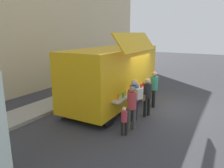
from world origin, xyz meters
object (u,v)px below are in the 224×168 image
at_px(customer_mid_with_backpack, 135,96).
at_px(customer_rear_waiting, 132,104).
at_px(food_truck_main, 114,75).
at_px(child_near_queue, 124,119).
at_px(trash_bin, 116,77).
at_px(customer_extra_browsing, 154,86).
at_px(customer_front_ordering, 147,94).

distance_m(customer_mid_with_backpack, customer_rear_waiting, 0.78).
xyz_separation_m(food_truck_main, child_near_queue, (-2.64, -1.93, -0.92)).
distance_m(trash_bin, customer_extra_browsing, 5.55).
bearing_deg(customer_rear_waiting, customer_extra_browsing, -49.04).
bearing_deg(customer_mid_with_backpack, food_truck_main, -13.22).
bearing_deg(customer_extra_browsing, customer_rear_waiting, 68.54).
relative_size(customer_mid_with_backpack, customer_rear_waiting, 1.05).
bearing_deg(food_truck_main, customer_rear_waiting, -137.71).
xyz_separation_m(customer_front_ordering, customer_rear_waiting, (-1.51, 0.02, -0.00)).
distance_m(trash_bin, customer_mid_with_backpack, 7.04).
bearing_deg(customer_mid_with_backpack, child_near_queue, 122.56).
relative_size(trash_bin, customer_rear_waiting, 0.52).
height_order(trash_bin, customer_front_ordering, customer_front_ordering).
relative_size(trash_bin, customer_front_ordering, 0.51).
bearing_deg(trash_bin, child_near_queue, -148.88).
relative_size(food_truck_main, customer_mid_with_backpack, 3.42).
xyz_separation_m(trash_bin, customer_extra_browsing, (-3.65, -4.14, 0.62)).
height_order(customer_front_ordering, child_near_queue, customer_front_ordering).
distance_m(customer_rear_waiting, customer_extra_browsing, 2.81).
bearing_deg(food_truck_main, customer_mid_with_backpack, -128.31).
bearing_deg(customer_extra_browsing, customer_mid_with_backpack, 63.53).
xyz_separation_m(customer_mid_with_backpack, customer_extra_browsing, (2.07, -0.09, -0.02)).
relative_size(customer_mid_with_backpack, child_near_queue, 1.66).
relative_size(customer_front_ordering, customer_mid_with_backpack, 0.96).
bearing_deg(customer_mid_with_backpack, customer_front_ordering, -82.69).
xyz_separation_m(trash_bin, child_near_queue, (-7.04, -4.25, 0.20)).
height_order(trash_bin, customer_rear_waiting, customer_rear_waiting).
height_order(trash_bin, customer_extra_browsing, customer_extra_browsing).
height_order(food_truck_main, child_near_queue, food_truck_main).
xyz_separation_m(food_truck_main, trash_bin, (4.40, 2.32, -1.12)).
bearing_deg(child_near_queue, food_truck_main, -0.33).
height_order(customer_extra_browsing, child_near_queue, customer_extra_browsing).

